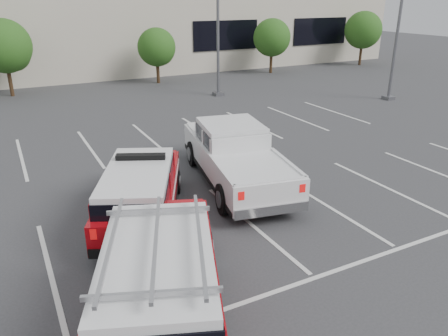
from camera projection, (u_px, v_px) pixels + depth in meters
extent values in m
plane|color=#343436|center=(251.00, 225.00, 12.43)|extent=(120.00, 120.00, 0.00)
cube|color=silver|center=(189.00, 172.00, 16.14)|extent=(23.00, 15.00, 0.01)
cube|color=beige|center=(61.00, 22.00, 37.38)|extent=(60.00, 15.00, 8.00)
cylinder|color=#3F2B19|center=(10.00, 82.00, 28.11)|extent=(0.24, 0.24, 1.84)
sphere|color=#205115|center=(4.00, 46.00, 27.29)|extent=(3.37, 3.37, 3.37)
sphere|color=#205115|center=(12.00, 54.00, 27.81)|extent=(2.24, 2.24, 2.24)
cylinder|color=#3F2B19|center=(158.00, 73.00, 32.46)|extent=(0.24, 0.24, 1.51)
sphere|color=#205115|center=(157.00, 47.00, 31.78)|extent=(2.77, 2.77, 2.77)
sphere|color=#205115|center=(161.00, 52.00, 32.27)|extent=(1.85, 1.85, 1.85)
cylinder|color=#3F2B19|center=(271.00, 63.00, 36.72)|extent=(0.24, 0.24, 1.67)
sphere|color=#205115|center=(272.00, 38.00, 35.96)|extent=(3.07, 3.07, 3.07)
sphere|color=#205115|center=(274.00, 43.00, 36.47)|extent=(2.05, 2.05, 2.05)
cylinder|color=#3F2B19|center=(360.00, 55.00, 40.97)|extent=(0.24, 0.24, 1.84)
sphere|color=#205115|center=(363.00, 30.00, 40.15)|extent=(3.37, 3.37, 3.37)
sphere|color=#205115|center=(364.00, 35.00, 40.67)|extent=(2.24, 2.24, 2.24)
cube|color=#59595E|center=(218.00, 94.00, 28.60)|extent=(0.60, 0.60, 0.20)
cylinder|color=#59595E|center=(218.00, 15.00, 26.80)|extent=(0.18, 0.18, 10.00)
cube|color=#59595E|center=(388.00, 98.00, 27.51)|extent=(0.60, 0.60, 0.20)
cylinder|color=#59595E|center=(400.00, 16.00, 25.71)|extent=(0.18, 0.18, 10.00)
cube|color=#9F070E|center=(142.00, 195.00, 12.61)|extent=(3.92, 5.55, 0.80)
cube|color=black|center=(138.00, 182.00, 11.94)|extent=(3.14, 4.11, 0.42)
cube|color=silver|center=(137.00, 172.00, 11.84)|extent=(3.08, 4.02, 0.15)
cube|color=black|center=(141.00, 157.00, 12.54)|extent=(1.39, 0.83, 0.14)
cube|color=silver|center=(236.00, 160.00, 14.92)|extent=(3.47, 6.83, 0.94)
cube|color=black|center=(231.00, 135.00, 15.18)|extent=(2.47, 2.66, 0.49)
cube|color=silver|center=(231.00, 125.00, 15.06)|extent=(2.42, 2.61, 0.18)
cube|color=#9F070E|center=(161.00, 285.00, 8.52)|extent=(4.03, 5.94, 0.91)
cube|color=black|center=(158.00, 271.00, 7.76)|extent=(3.24, 4.26, 0.48)
cube|color=silver|center=(157.00, 255.00, 7.64)|extent=(3.17, 4.17, 0.17)
cube|color=#A5A5A8|center=(156.00, 240.00, 7.53)|extent=(3.16, 3.93, 0.07)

